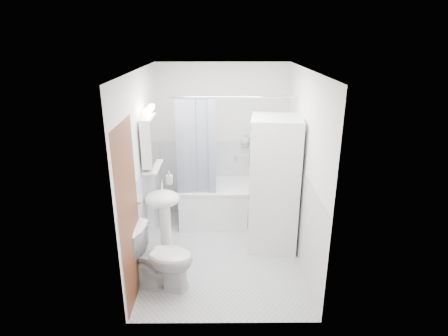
{
  "coord_description": "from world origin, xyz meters",
  "views": [
    {
      "loc": [
        -0.02,
        -4.36,
        2.8
      ],
      "look_at": [
        0.01,
        0.15,
        1.16
      ],
      "focal_mm": 30.0,
      "sensor_mm": 36.0,
      "label": 1
    }
  ],
  "objects_px": {
    "sink": "(163,209)",
    "toilet": "(161,258)",
    "bathtub": "(233,201)",
    "washer_dryer": "(274,184)"
  },
  "relations": [
    {
      "from": "sink",
      "to": "toilet",
      "type": "height_order",
      "value": "sink"
    },
    {
      "from": "sink",
      "to": "toilet",
      "type": "relative_size",
      "value": 1.36
    },
    {
      "from": "sink",
      "to": "toilet",
      "type": "distance_m",
      "value": 0.67
    },
    {
      "from": "bathtub",
      "to": "toilet",
      "type": "relative_size",
      "value": 2.12
    },
    {
      "from": "toilet",
      "to": "sink",
      "type": "bearing_deg",
      "value": 14.4
    },
    {
      "from": "sink",
      "to": "washer_dryer",
      "type": "xyz_separation_m",
      "value": [
        1.43,
        0.33,
        0.2
      ]
    },
    {
      "from": "bathtub",
      "to": "sink",
      "type": "bearing_deg",
      "value": -131.55
    },
    {
      "from": "bathtub",
      "to": "washer_dryer",
      "type": "distance_m",
      "value": 1.04
    },
    {
      "from": "washer_dryer",
      "to": "sink",
      "type": "bearing_deg",
      "value": -159.78
    },
    {
      "from": "bathtub",
      "to": "toilet",
      "type": "height_order",
      "value": "toilet"
    }
  ]
}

